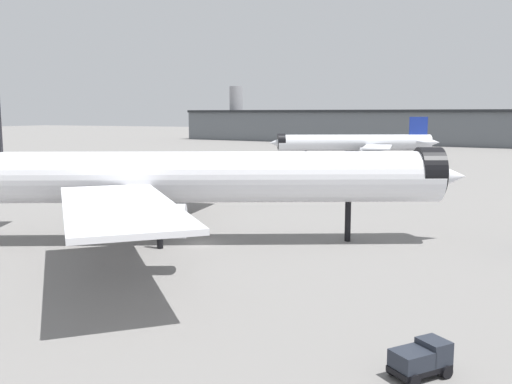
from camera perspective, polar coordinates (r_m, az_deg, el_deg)
The scene contains 5 objects.
ground at distance 61.04m, azimuth -5.61°, elevation -5.15°, with size 900.00×900.00×0.00m, color slate.
airliner_near_gate at distance 60.63m, azimuth -7.32°, elevation 1.38°, with size 56.90×51.19×15.74m.
airliner_far_taxiway at distance 158.90m, azimuth 10.00°, elevation 4.88°, with size 44.45×40.01×12.76m.
terminal_building at distance 264.12m, azimuth 12.62°, elevation 6.46°, with size 209.91×48.23×27.54m.
baggage_tug_wing at distance 32.28m, azimuth 16.31°, elevation -15.79°, with size 3.32×3.49×1.85m.
Camera 1 is at (28.87, -51.98, 13.80)m, focal length 39.76 mm.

